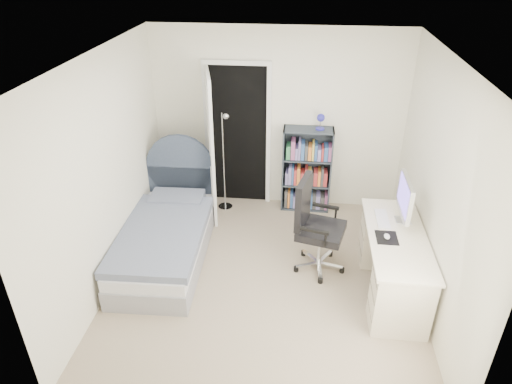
# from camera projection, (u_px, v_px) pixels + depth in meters

# --- Properties ---
(room_shell) EXTENTS (3.50, 3.70, 2.60)m
(room_shell) POSITION_uv_depth(u_px,v_px,m) (266.00, 183.00, 4.65)
(room_shell) COLOR gray
(room_shell) RESTS_ON ground
(door) EXTENTS (0.92, 0.81, 2.06)m
(door) POSITION_uv_depth(u_px,v_px,m) (221.00, 141.00, 6.14)
(door) COLOR black
(door) RESTS_ON ground
(bed) EXTENTS (1.00, 2.01, 1.22)m
(bed) POSITION_uv_depth(u_px,v_px,m) (167.00, 235.00, 5.53)
(bed) COLOR gray
(bed) RESTS_ON ground
(nightstand) EXTENTS (0.39, 0.39, 0.58)m
(nightstand) POSITION_uv_depth(u_px,v_px,m) (174.00, 179.00, 6.60)
(nightstand) COLOR tan
(nightstand) RESTS_ON ground
(floor_lamp) EXTENTS (0.21, 0.21, 1.45)m
(floor_lamp) POSITION_uv_depth(u_px,v_px,m) (225.00, 171.00, 6.33)
(floor_lamp) COLOR silver
(floor_lamp) RESTS_ON ground
(bookcase) EXTENTS (0.68, 0.29, 1.43)m
(bookcase) POSITION_uv_depth(u_px,v_px,m) (307.00, 173.00, 6.38)
(bookcase) COLOR #333B45
(bookcase) RESTS_ON ground
(desk) EXTENTS (0.60, 1.50, 1.23)m
(desk) POSITION_uv_depth(u_px,v_px,m) (393.00, 261.00, 4.89)
(desk) COLOR #F1E6CA
(desk) RESTS_ON ground
(office_chair) EXTENTS (0.62, 0.64, 1.14)m
(office_chair) POSITION_uv_depth(u_px,v_px,m) (314.00, 221.00, 5.16)
(office_chair) COLOR silver
(office_chair) RESTS_ON ground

